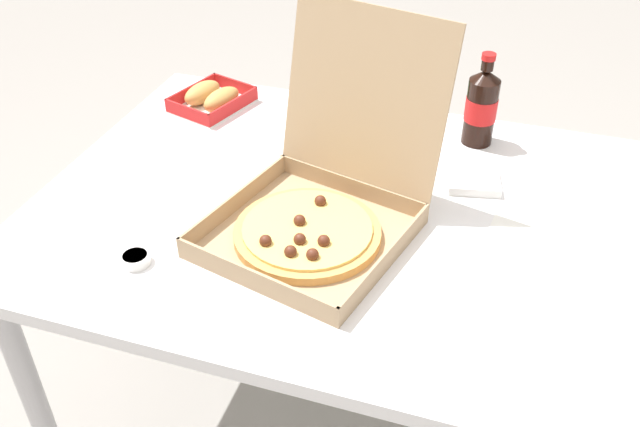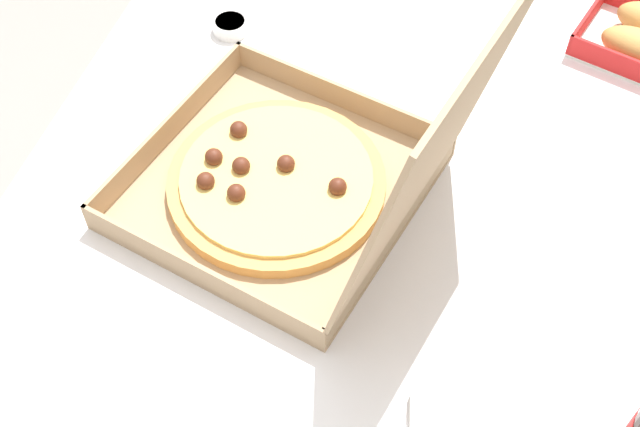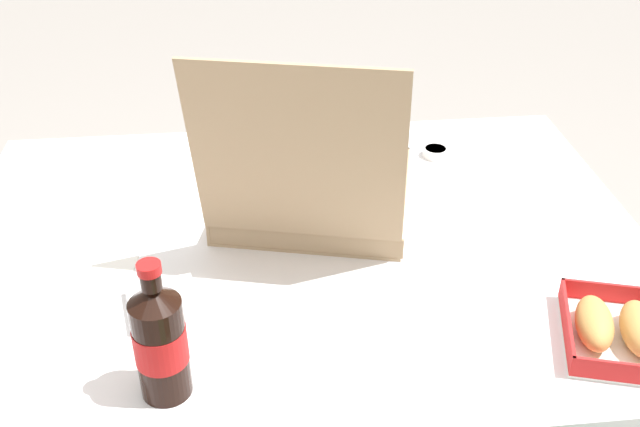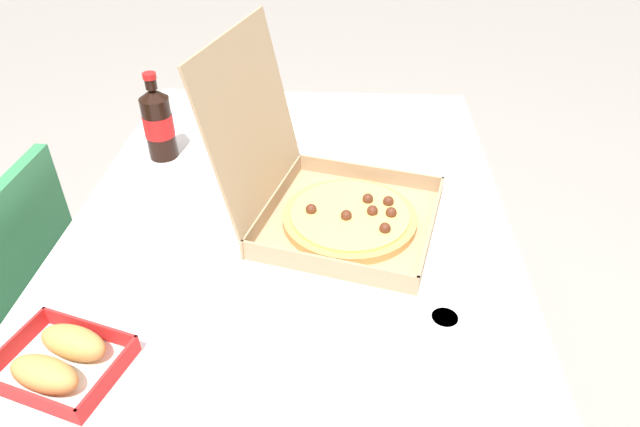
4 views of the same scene
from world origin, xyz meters
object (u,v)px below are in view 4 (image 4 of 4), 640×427
(pizza_box_open, at_px, (332,200))
(cola_bottle, at_px, (158,123))
(bread_side_box, at_px, (60,360))
(dipping_sauce_cup, at_px, (444,321))
(napkin_pile, at_px, (236,151))
(paper_menu, at_px, (303,127))
(chair, at_px, (0,305))

(pizza_box_open, xyz_separation_m, cola_bottle, (0.25, 0.44, 0.04))
(pizza_box_open, height_order, bread_side_box, pizza_box_open)
(dipping_sauce_cup, bearing_deg, napkin_pile, 39.53)
(napkin_pile, bearing_deg, pizza_box_open, -136.41)
(napkin_pile, distance_m, dipping_sauce_cup, 0.73)
(paper_menu, distance_m, dipping_sauce_cup, 0.78)
(pizza_box_open, distance_m, bread_side_box, 0.59)
(paper_menu, distance_m, napkin_pile, 0.23)
(pizza_box_open, bearing_deg, cola_bottle, 60.13)
(cola_bottle, bearing_deg, pizza_box_open, -119.87)
(bread_side_box, xyz_separation_m, paper_menu, (0.85, -0.31, -0.02))
(chair, xyz_separation_m, napkin_pile, (0.33, -0.54, 0.26))
(bread_side_box, relative_size, paper_menu, 1.07)
(pizza_box_open, bearing_deg, paper_menu, 12.70)
(cola_bottle, bearing_deg, bread_side_box, -177.42)
(paper_menu, bearing_deg, pizza_box_open, -160.77)
(chair, distance_m, bread_side_box, 0.60)
(chair, relative_size, bread_side_box, 3.69)
(pizza_box_open, bearing_deg, chair, 94.07)
(cola_bottle, bearing_deg, paper_menu, -62.91)
(bread_side_box, bearing_deg, pizza_box_open, -44.13)
(bread_side_box, distance_m, dipping_sauce_cup, 0.63)
(cola_bottle, distance_m, dipping_sauce_cup, 0.85)
(pizza_box_open, bearing_deg, napkin_pile, 43.59)
(pizza_box_open, bearing_deg, bread_side_box, 135.87)
(pizza_box_open, distance_m, dipping_sauce_cup, 0.36)
(chair, xyz_separation_m, bread_side_box, (-0.37, -0.39, 0.27))
(bread_side_box, distance_m, cola_bottle, 0.68)
(pizza_box_open, height_order, cola_bottle, pizza_box_open)
(pizza_box_open, relative_size, napkin_pile, 4.58)
(cola_bottle, height_order, napkin_pile, cola_bottle)
(cola_bottle, bearing_deg, napkin_pile, -84.44)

